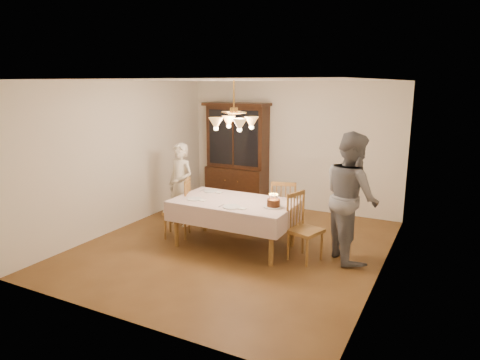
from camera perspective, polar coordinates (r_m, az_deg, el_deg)
The scene contains 14 objects.
ground at distance 6.95m, azimuth -0.77°, elevation -8.80°, with size 5.00×5.00×0.00m, color #583819.
room_shell at distance 6.54m, azimuth -0.81°, elevation 4.20°, with size 5.00×5.00×5.00m.
dining_table at distance 6.73m, azimuth -0.78°, elevation -3.38°, with size 1.90×1.10×0.76m.
china_hutch at distance 9.11m, azimuth -0.38°, elevation 3.21°, with size 1.38×0.54×2.16m.
chair_far_side at distance 7.23m, azimuth 5.88°, elevation -4.28°, with size 0.54×0.52×1.00m.
chair_left_end at distance 7.32m, azimuth -8.33°, elevation -4.04°, with size 0.56×0.57×1.00m.
chair_right_end at distance 6.37m, azimuth 8.61°, elevation -6.75°, with size 0.53×0.55×1.00m.
elderly_woman at distance 7.83m, azimuth -7.89°, elevation -0.63°, with size 0.55×0.36×1.51m, color #EBE1C7.
adult_in_grey at distance 6.42m, azimuth 14.62°, elevation -2.16°, with size 0.92×0.72×1.90m, color slate.
birthday_cake at distance 6.37m, azimuth 4.48°, elevation -3.15°, with size 0.30×0.30×0.20m.
place_setting_near_left at distance 6.81m, azimuth -6.03°, elevation -2.54°, with size 0.38×0.24×0.02m.
place_setting_near_right at distance 6.34m, azimuth -1.03°, elevation -3.62°, with size 0.41×0.27×0.02m.
place_setting_far_left at distance 7.27m, azimuth -3.84°, elevation -1.51°, with size 0.38×0.24×0.02m.
chandelier at distance 6.49m, azimuth -0.82°, elevation 7.66°, with size 0.62×0.62×0.73m.
Camera 1 is at (3.05, -5.70, 2.56)m, focal length 32.00 mm.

